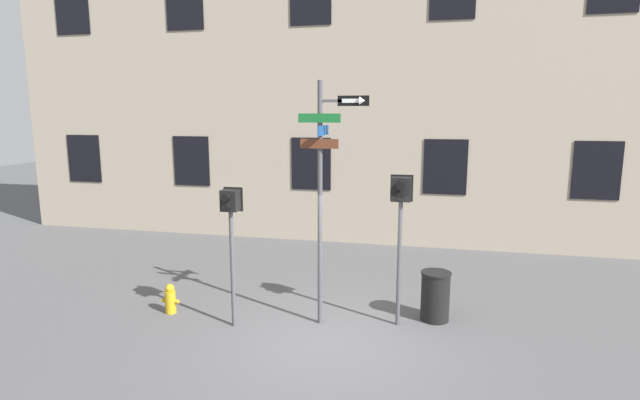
# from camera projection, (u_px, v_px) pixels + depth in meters

# --- Properties ---
(ground_plane) EXTENTS (60.00, 60.00, 0.00)m
(ground_plane) POSITION_uv_depth(u_px,v_px,m) (329.00, 342.00, 8.78)
(ground_plane) COLOR #515154
(street_sign_pole) EXTENTS (1.27, 0.83, 4.55)m
(street_sign_pole) POSITION_uv_depth(u_px,v_px,m) (324.00, 184.00, 9.11)
(street_sign_pole) COLOR #4C4C51
(street_sign_pole) RESTS_ON ground_plane
(pedestrian_signal_left) EXTENTS (0.37, 0.40, 2.64)m
(pedestrian_signal_left) POSITION_uv_depth(u_px,v_px,m) (231.00, 219.00, 9.11)
(pedestrian_signal_left) COLOR #4C4C51
(pedestrian_signal_left) RESTS_ON ground_plane
(pedestrian_signal_right) EXTENTS (0.41, 0.40, 2.86)m
(pedestrian_signal_right) POSITION_uv_depth(u_px,v_px,m) (401.00, 207.00, 9.12)
(pedestrian_signal_right) COLOR #4C4C51
(pedestrian_signal_right) RESTS_ON ground_plane
(fire_hydrant) EXTENTS (0.37, 0.21, 0.61)m
(fire_hydrant) POSITION_uv_depth(u_px,v_px,m) (170.00, 299.00, 10.02)
(fire_hydrant) COLOR gold
(fire_hydrant) RESTS_ON ground_plane
(trash_bin) EXTENTS (0.58, 0.58, 0.97)m
(trash_bin) POSITION_uv_depth(u_px,v_px,m) (435.00, 296.00, 9.66)
(trash_bin) COLOR black
(trash_bin) RESTS_ON ground_plane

